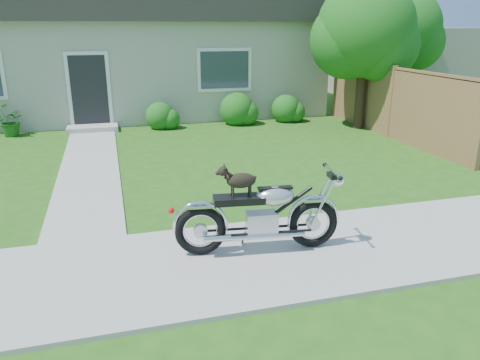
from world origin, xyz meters
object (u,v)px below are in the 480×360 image
object	(u,v)px
tree_far	(405,32)
potted_plant_left	(9,121)
fence	(392,102)
motorcycle_with_dog	(261,214)
house	(134,48)
tree_near	(370,33)
potted_plant_right	(164,117)

from	to	relation	value
tree_far	potted_plant_left	distance (m)	13.04
fence	motorcycle_with_dog	world-z (taller)	fence
house	potted_plant_left	bearing A→B (deg)	-136.67
house	tree_far	distance (m)	9.46
tree_near	potted_plant_left	world-z (taller)	tree_near
house	potted_plant_left	size ratio (longest dim) A/B	14.90
tree_near	house	bearing A→B (deg)	140.55
fence	tree_near	bearing A→B (deg)	96.14
fence	potted_plant_left	distance (m)	10.35
house	fence	bearing A→B (deg)	-44.74
tree_near	potted_plant_left	distance (m)	10.22
fence	potted_plant_left	world-z (taller)	fence
tree_far	potted_plant_right	world-z (taller)	tree_far
motorcycle_with_dog	tree_near	bearing A→B (deg)	58.47
tree_near	motorcycle_with_dog	bearing A→B (deg)	-128.44
tree_far	potted_plant_right	distance (m)	8.98
fence	potted_plant_right	size ratio (longest dim) A/B	9.91
potted_plant_left	potted_plant_right	distance (m)	4.19
tree_near	tree_far	world-z (taller)	tree_near
house	tree_far	bearing A→B (deg)	-14.43
house	tree_near	world-z (taller)	house
tree_far	tree_near	bearing A→B (deg)	-137.40
fence	potted_plant_left	bearing A→B (deg)	164.29
tree_near	motorcycle_with_dog	xyz separation A→B (m)	(-5.38, -6.78, -2.12)
tree_far	potted_plant_left	xyz separation A→B (m)	(-12.80, -1.09, -2.24)
house	potted_plant_right	xyz separation A→B (m)	(0.54, -3.44, -1.82)
potted_plant_right	tree_near	bearing A→B (deg)	-16.21
fence	potted_plant_right	world-z (taller)	fence
tree_near	tree_far	distance (m)	4.03
fence	motorcycle_with_dog	xyz separation A→B (m)	(-5.51, -5.62, -0.38)
tree_near	motorcycle_with_dog	distance (m)	8.91
potted_plant_right	tree_far	bearing A→B (deg)	7.23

